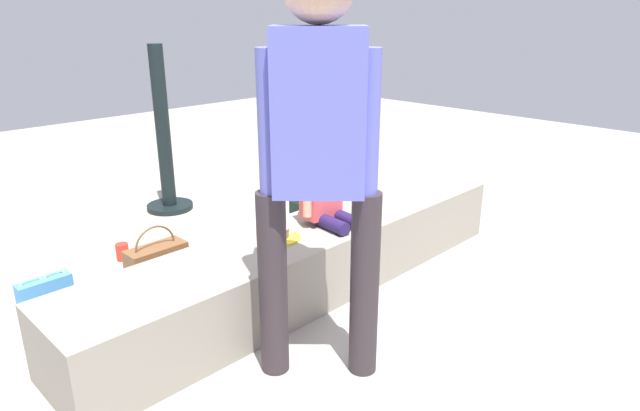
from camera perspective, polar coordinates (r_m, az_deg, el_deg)
The scene contains 12 objects.
ground_plane at distance 3.21m, azimuth -1.02°, elevation -8.59°, with size 12.00×12.00×0.00m, color #A49C93.
concrete_ledge at distance 3.13m, azimuth -1.04°, elevation -5.58°, with size 2.86×0.52×0.37m, color gray.
child_seated at distance 3.07m, azimuth 0.39°, elevation 1.90°, with size 0.28×0.32×0.48m.
adult_standing at distance 2.14m, azimuth -0.15°, elevation 6.71°, with size 0.40×0.40×1.72m.
cake_plate at distance 2.92m, azimuth -4.17°, elevation -3.04°, with size 0.22×0.22×0.07m.
gift_bag at distance 3.04m, azimuth -26.17°, elevation -9.24°, with size 0.25×0.08×0.35m.
railing_post at distance 4.48m, azimuth -15.67°, elevation 5.64°, with size 0.36×0.36×1.28m.
water_bottle_near_gift at distance 4.69m, azimuth -2.97°, elevation 2.03°, with size 0.06×0.06×0.23m.
party_cup_red at distance 3.76m, azimuth -19.64°, elevation -4.50°, with size 0.08×0.08×0.11m, color red.
cake_box_white at distance 4.36m, azimuth 6.06°, elevation -0.01°, with size 0.27×0.33×0.13m, color white.
handbag_black_leather at distance 4.10m, azimuth -1.29°, elevation -0.51°, with size 0.27×0.10×0.31m.
handbag_brown_canvas at distance 3.30m, azimuth -16.35°, elevation -6.01°, with size 0.34×0.15×0.38m.
Camera 1 is at (-1.97, -2.04, 1.51)m, focal length 31.15 mm.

